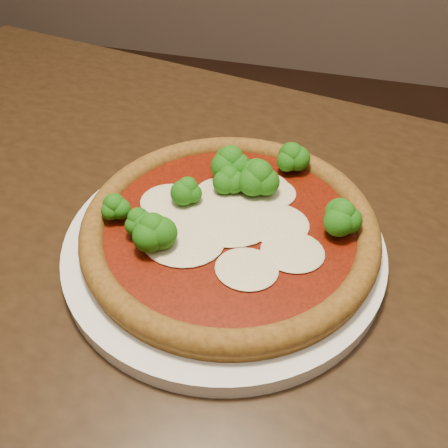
# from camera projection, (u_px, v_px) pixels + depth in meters

# --- Properties ---
(dining_table) EXTENTS (1.34, 1.01, 0.75)m
(dining_table) POSITION_uv_depth(u_px,v_px,m) (184.00, 327.00, 0.57)
(dining_table) COLOR black
(dining_table) RESTS_ON floor
(plate) EXTENTS (0.33, 0.33, 0.02)m
(plate) POSITION_uv_depth(u_px,v_px,m) (224.00, 246.00, 0.52)
(plate) COLOR white
(plate) RESTS_ON dining_table
(pizza) EXTENTS (0.30, 0.30, 0.06)m
(pizza) POSITION_uv_depth(u_px,v_px,m) (230.00, 221.00, 0.51)
(pizza) COLOR brown
(pizza) RESTS_ON plate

